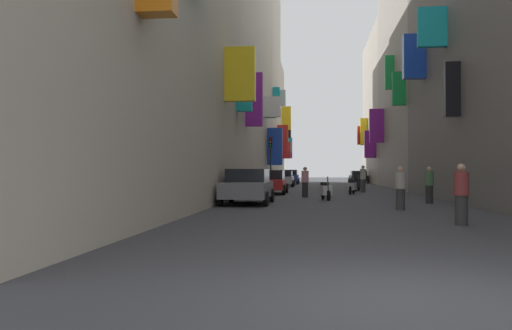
{
  "coord_description": "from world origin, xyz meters",
  "views": [
    {
      "loc": [
        -1.08,
        -5.91,
        1.42
      ],
      "look_at": [
        -4.09,
        20.31,
        1.7
      ],
      "focal_mm": 35.86,
      "sensor_mm": 36.0,
      "label": 1
    }
  ],
  "objects_px": {
    "parked_car_silver": "(283,178)",
    "pedestrian_far_away": "(461,195)",
    "pedestrian_near_left": "(305,182)",
    "scooter_white": "(326,190)",
    "pedestrian_near_right": "(363,179)",
    "parked_car_black": "(358,177)",
    "parked_car_grey": "(248,186)",
    "traffic_light_near_corner": "(271,153)",
    "scooter_silver": "(352,186)",
    "scooter_black": "(357,184)",
    "parked_car_green": "(290,176)",
    "pedestrian_mid_street": "(429,185)",
    "parked_car_red": "(271,181)",
    "parked_car_blue": "(290,177)",
    "pedestrian_crossing": "(400,188)"
  },
  "relations": [
    {
      "from": "parked_car_silver",
      "to": "pedestrian_far_away",
      "type": "xyz_separation_m",
      "value": [
        6.52,
        -30.95,
        0.06
      ]
    },
    {
      "from": "parked_car_silver",
      "to": "pedestrian_near_left",
      "type": "relative_size",
      "value": 2.72
    },
    {
      "from": "scooter_white",
      "to": "pedestrian_near_right",
      "type": "distance_m",
      "value": 9.0
    },
    {
      "from": "parked_car_black",
      "to": "parked_car_grey",
      "type": "xyz_separation_m",
      "value": [
        -7.74,
        -37.06,
        0.04
      ]
    },
    {
      "from": "traffic_light_near_corner",
      "to": "parked_car_silver",
      "type": "bearing_deg",
      "value": 77.37
    },
    {
      "from": "parked_car_grey",
      "to": "scooter_silver",
      "type": "bearing_deg",
      "value": 62.83
    },
    {
      "from": "parked_car_grey",
      "to": "scooter_black",
      "type": "bearing_deg",
      "value": 67.82
    },
    {
      "from": "parked_car_black",
      "to": "parked_car_green",
      "type": "bearing_deg",
      "value": 171.55
    },
    {
      "from": "parked_car_green",
      "to": "pedestrian_near_right",
      "type": "bearing_deg",
      "value": -77.12
    },
    {
      "from": "parked_car_green",
      "to": "parked_car_grey",
      "type": "relative_size",
      "value": 1.02
    },
    {
      "from": "pedestrian_mid_street",
      "to": "parked_car_green",
      "type": "bearing_deg",
      "value": 101.89
    },
    {
      "from": "scooter_black",
      "to": "traffic_light_near_corner",
      "type": "distance_m",
      "value": 8.82
    },
    {
      "from": "pedestrian_near_left",
      "to": "parked_car_red",
      "type": "bearing_deg",
      "value": 120.74
    },
    {
      "from": "scooter_black",
      "to": "scooter_white",
      "type": "xyz_separation_m",
      "value": [
        -2.37,
        -10.64,
        -0.0
      ]
    },
    {
      "from": "parked_car_black",
      "to": "pedestrian_far_away",
      "type": "xyz_separation_m",
      "value": [
        -1.13,
        -44.84,
        0.06
      ]
    },
    {
      "from": "parked_car_red",
      "to": "scooter_white",
      "type": "bearing_deg",
      "value": -62.2
    },
    {
      "from": "parked_car_black",
      "to": "pedestrian_near_right",
      "type": "height_order",
      "value": "pedestrian_near_right"
    },
    {
      "from": "parked_car_black",
      "to": "scooter_white",
      "type": "distance_m",
      "value": 33.94
    },
    {
      "from": "parked_car_blue",
      "to": "pedestrian_near_left",
      "type": "relative_size",
      "value": 2.67
    },
    {
      "from": "parked_car_red",
      "to": "scooter_white",
      "type": "xyz_separation_m",
      "value": [
        3.19,
        -6.05,
        -0.29
      ]
    },
    {
      "from": "parked_car_red",
      "to": "pedestrian_far_away",
      "type": "distance_m",
      "value": 18.41
    },
    {
      "from": "pedestrian_crossing",
      "to": "pedestrian_near_right",
      "type": "bearing_deg",
      "value": 89.93
    },
    {
      "from": "pedestrian_crossing",
      "to": "pedestrian_mid_street",
      "type": "relative_size",
      "value": 0.99
    },
    {
      "from": "parked_car_black",
      "to": "parked_car_grey",
      "type": "height_order",
      "value": "parked_car_grey"
    },
    {
      "from": "parked_car_green",
      "to": "parked_car_blue",
      "type": "distance_m",
      "value": 6.74
    },
    {
      "from": "scooter_white",
      "to": "parked_car_black",
      "type": "bearing_deg",
      "value": 82.58
    },
    {
      "from": "parked_car_red",
      "to": "traffic_light_near_corner",
      "type": "height_order",
      "value": "traffic_light_near_corner"
    },
    {
      "from": "parked_car_grey",
      "to": "pedestrian_near_right",
      "type": "relative_size",
      "value": 2.43
    },
    {
      "from": "scooter_silver",
      "to": "pedestrian_near_left",
      "type": "xyz_separation_m",
      "value": [
        -2.75,
        -4.03,
        0.34
      ]
    },
    {
      "from": "parked_car_blue",
      "to": "pedestrian_far_away",
      "type": "xyz_separation_m",
      "value": [
        6.36,
        -39.27,
        0.01
      ]
    },
    {
      "from": "scooter_silver",
      "to": "pedestrian_mid_street",
      "type": "bearing_deg",
      "value": -72.88
    },
    {
      "from": "scooter_black",
      "to": "parked_car_grey",
      "type": "bearing_deg",
      "value": -112.18
    },
    {
      "from": "scooter_black",
      "to": "pedestrian_near_right",
      "type": "distance_m",
      "value": 2.08
    },
    {
      "from": "parked_car_grey",
      "to": "pedestrian_far_away",
      "type": "height_order",
      "value": "pedestrian_far_away"
    },
    {
      "from": "pedestrian_near_right",
      "to": "pedestrian_mid_street",
      "type": "xyz_separation_m",
      "value": [
        1.8,
        -10.82,
        -0.09
      ]
    },
    {
      "from": "parked_car_green",
      "to": "pedestrian_crossing",
      "type": "bearing_deg",
      "value": -81.67
    },
    {
      "from": "parked_car_red",
      "to": "pedestrian_crossing",
      "type": "distance_m",
      "value": 13.32
    },
    {
      "from": "parked_car_red",
      "to": "pedestrian_mid_street",
      "type": "height_order",
      "value": "pedestrian_mid_street"
    },
    {
      "from": "parked_car_grey",
      "to": "pedestrian_mid_street",
      "type": "distance_m",
      "value": 7.83
    },
    {
      "from": "parked_car_red",
      "to": "scooter_black",
      "type": "relative_size",
      "value": 2.41
    },
    {
      "from": "pedestrian_near_left",
      "to": "pedestrian_crossing",
      "type": "bearing_deg",
      "value": -66.78
    },
    {
      "from": "parked_car_black",
      "to": "parked_car_red",
      "type": "bearing_deg",
      "value": -105.34
    },
    {
      "from": "parked_car_blue",
      "to": "pedestrian_mid_street",
      "type": "bearing_deg",
      "value": -76.09
    },
    {
      "from": "parked_car_red",
      "to": "pedestrian_near_right",
      "type": "distance_m",
      "value": 6.32
    },
    {
      "from": "parked_car_silver",
      "to": "pedestrian_crossing",
      "type": "relative_size",
      "value": 2.81
    },
    {
      "from": "scooter_silver",
      "to": "pedestrian_crossing",
      "type": "xyz_separation_m",
      "value": [
        0.85,
        -12.42,
        0.31
      ]
    },
    {
      "from": "parked_car_blue",
      "to": "parked_car_grey",
      "type": "height_order",
      "value": "parked_car_blue"
    },
    {
      "from": "parked_car_blue",
      "to": "scooter_white",
      "type": "distance_m",
      "value": 28.25
    },
    {
      "from": "pedestrian_far_away",
      "to": "pedestrian_mid_street",
      "type": "bearing_deg",
      "value": 82.79
    },
    {
      "from": "scooter_black",
      "to": "pedestrian_far_away",
      "type": "xyz_separation_m",
      "value": [
        0.87,
        -21.83,
        0.33
      ]
    }
  ]
}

